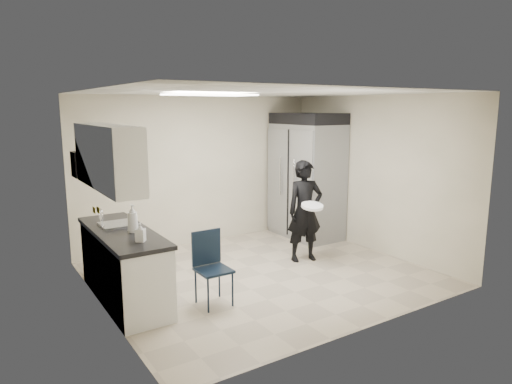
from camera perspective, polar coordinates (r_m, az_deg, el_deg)
floor at (r=6.76m, az=0.81°, el=-10.25°), size 4.50×4.50×0.00m
ceiling at (r=6.33m, az=0.87°, el=12.34°), size 4.50×4.50×0.00m
back_wall at (r=8.14m, az=-6.97°, el=2.69°), size 4.50×0.00×4.50m
left_wall at (r=5.53m, az=-19.00°, el=-1.53°), size 0.00×4.00×4.00m
right_wall at (r=7.88m, az=14.62°, el=2.16°), size 0.00×4.00×4.00m
ceiling_panel at (r=6.37m, az=-5.77°, el=12.01°), size 1.20×0.60×0.02m
lower_counter at (r=6.02m, az=-16.17°, el=-9.01°), size 0.60×1.90×0.86m
countertop at (r=5.88m, az=-16.39°, el=-4.83°), size 0.64×1.95×0.05m
sink at (r=6.12m, az=-16.87°, el=-4.40°), size 0.42×0.40×0.14m
faucet at (r=6.04m, az=-18.77°, el=-3.24°), size 0.02×0.02×0.24m
upper_cabinets at (r=5.68m, az=-18.09°, el=4.21°), size 0.35×1.80×0.75m
towel_dispenser at (r=6.80m, az=-21.02°, el=3.25°), size 0.22×0.30×0.35m
notice_sticker_left at (r=5.64m, az=-19.14°, el=-2.14°), size 0.00×0.12×0.07m
notice_sticker_right at (r=5.84m, az=-19.59°, el=-2.15°), size 0.00×0.12×0.07m
commercial_fridge at (r=8.55m, az=6.34°, el=1.38°), size 0.80×1.35×2.10m
fridge_compressor at (r=8.44m, az=6.50°, el=9.11°), size 0.80×1.35×0.20m
folding_chair at (r=5.67m, az=-5.31°, el=-9.73°), size 0.40×0.40×0.88m
man_tuxedo at (r=7.20m, az=6.14°, el=-2.39°), size 0.66×0.51×1.60m
bucket_lid at (r=6.95m, az=7.05°, el=-1.75°), size 0.40×0.40×0.04m
soap_bottle_a at (r=5.71m, az=-15.18°, el=-3.21°), size 0.15×0.15×0.34m
soap_bottle_b at (r=5.30m, az=-14.26°, el=-4.88°), size 0.14×0.14×0.22m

